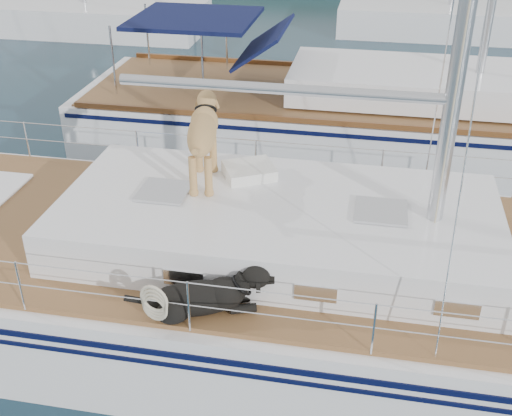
# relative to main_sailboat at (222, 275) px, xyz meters

# --- Properties ---
(ground) EXTENTS (120.00, 120.00, 0.00)m
(ground) POSITION_rel_main_sailboat_xyz_m (-0.09, 0.00, -0.68)
(ground) COLOR black
(ground) RESTS_ON ground
(main_sailboat) EXTENTS (12.00, 3.81, 14.01)m
(main_sailboat) POSITION_rel_main_sailboat_xyz_m (0.00, 0.00, 0.00)
(main_sailboat) COLOR white
(main_sailboat) RESTS_ON ground
(neighbor_sailboat) EXTENTS (11.00, 3.50, 13.30)m
(neighbor_sailboat) POSITION_rel_main_sailboat_xyz_m (1.37, 5.99, -0.05)
(neighbor_sailboat) COLOR white
(neighbor_sailboat) RESTS_ON ground
(bg_boat_west) EXTENTS (8.00, 3.00, 11.65)m
(bg_boat_west) POSITION_rel_main_sailboat_xyz_m (-8.09, 14.00, -0.24)
(bg_boat_west) COLOR white
(bg_boat_west) RESTS_ON ground
(bg_boat_center) EXTENTS (7.20, 3.00, 11.65)m
(bg_boat_center) POSITION_rel_main_sailboat_xyz_m (3.91, 16.00, -0.23)
(bg_boat_center) COLOR white
(bg_boat_center) RESTS_ON ground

